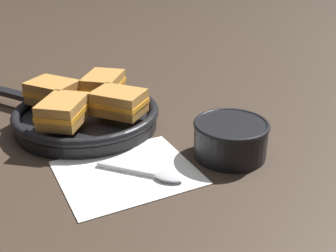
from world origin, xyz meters
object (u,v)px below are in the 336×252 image
Objects in this scene: sandwich_far_left at (53,92)px; sandwich_far_right at (63,111)px; spoon at (157,175)px; soup_bowl at (231,137)px; skillet at (86,116)px; sandwich_near_left at (119,102)px; sandwich_near_right at (104,85)px.

sandwich_far_left is 1.01× the size of sandwich_far_right.
spoon is 0.32m from sandwich_far_left.
skillet is at bearing 140.08° from soup_bowl.
sandwich_far_left and sandwich_far_right have the same top height.
soup_bowl is 0.99× the size of spoon.
sandwich_near_left is 1.01× the size of sandwich_near_right.
skillet is at bearing 54.33° from sandwich_far_right.
soup_bowl is 0.38m from sandwich_far_left.
soup_bowl is 1.11× the size of sandwich_near_right.
sandwich_far_right is at bearing -82.26° from sandwich_far_left.
soup_bowl is 0.31m from skillet.
soup_bowl is 1.10× the size of sandwich_near_left.
sandwich_far_left is (-0.06, 0.04, 0.04)m from skillet.
skillet is at bearing -128.85° from sandwich_near_right.
sandwich_far_left is (-0.11, -0.01, 0.00)m from sandwich_near_right.
sandwich_far_right is at bearing -172.26° from sandwich_near_left.
skillet is at bearing -37.01° from sandwich_far_left.
sandwich_near_right is (-0.01, 0.11, 0.00)m from sandwich_near_left.
sandwich_near_left is 1.00× the size of sandwich_far_left.
soup_bowl is at bearing -25.61° from sandwich_far_right.
sandwich_far_right is (0.01, -0.11, 0.00)m from sandwich_far_left.
spoon is at bearing -69.62° from skillet.
sandwich_far_left is at bearing 140.65° from soup_bowl.
soup_bowl reaches higher than spoon.
soup_bowl reaches higher than skillet.
sandwich_near_left is (-0.17, 0.15, 0.03)m from soup_bowl.
sandwich_far_right is at bearing -127.26° from sandwich_near_right.
skillet is 2.91× the size of sandwich_far_left.
sandwich_near_right is at bearing 7.74° from sandwich_far_left.
spoon is at bearing -164.77° from soup_bowl.
sandwich_near_right is at bearing 52.74° from sandwich_far_right.
sandwich_far_left is at bearing -172.26° from sandwich_near_right.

